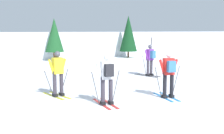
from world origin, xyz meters
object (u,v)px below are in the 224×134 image
(skier_white, at_px, (107,77))
(conifer_far_left, at_px, (128,34))
(skier_yellow, at_px, (58,72))
(skier_red, at_px, (169,72))
(trail_marker_pole, at_px, (151,51))
(skier_purple, at_px, (150,59))
(conifer_far_right, at_px, (54,35))

(skier_white, bearing_deg, conifer_far_left, 56.00)
(skier_white, xyz_separation_m, skier_yellow, (-1.02, 2.01, -0.04))
(skier_white, distance_m, skier_red, 2.44)
(skier_white, height_order, conifer_far_left, conifer_far_left)
(skier_red, height_order, skier_yellow, same)
(skier_red, bearing_deg, trail_marker_pole, 57.44)
(skier_purple, distance_m, conifer_far_left, 11.12)
(skier_yellow, bearing_deg, skier_red, -32.40)
(skier_red, height_order, conifer_far_left, conifer_far_left)
(trail_marker_pole, bearing_deg, conifer_far_left, 74.07)
(conifer_far_left, bearing_deg, skier_yellow, -130.90)
(skier_yellow, distance_m, conifer_far_left, 16.46)
(skier_white, xyz_separation_m, conifer_far_right, (2.91, 14.76, 1.13))
(skier_purple, bearing_deg, conifer_far_left, 64.43)
(skier_purple, xyz_separation_m, conifer_far_right, (-2.04, 10.31, 1.13))
(trail_marker_pole, relative_size, conifer_far_right, 0.57)
(skier_red, distance_m, skier_yellow, 4.10)
(skier_white, relative_size, trail_marker_pole, 0.86)
(conifer_far_left, bearing_deg, skier_purple, -115.57)
(conifer_far_left, bearing_deg, conifer_far_right, 177.10)
(skier_white, xyz_separation_m, conifer_far_left, (9.72, 14.41, 1.23))
(trail_marker_pole, bearing_deg, skier_white, -133.05)
(skier_purple, relative_size, trail_marker_pole, 0.86)
(trail_marker_pole, height_order, conifer_far_left, conifer_far_left)
(trail_marker_pole, bearing_deg, skier_yellow, -143.89)
(skier_red, xyz_separation_m, conifer_far_left, (7.29, 14.60, 1.23))
(skier_red, distance_m, trail_marker_pole, 10.48)
(skier_white, xyz_separation_m, trail_marker_pole, (8.08, 8.65, 0.04))
(skier_red, relative_size, skier_yellow, 1.00)
(skier_yellow, height_order, conifer_far_left, conifer_far_left)
(skier_purple, distance_m, skier_yellow, 6.45)
(skier_yellow, height_order, trail_marker_pole, trail_marker_pole)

